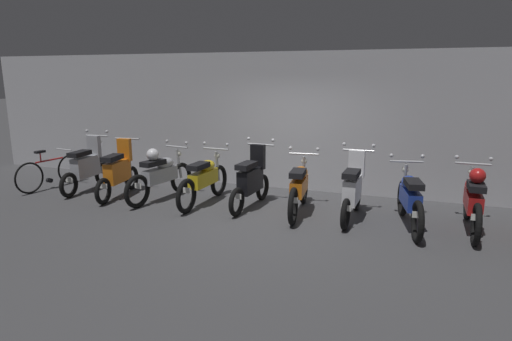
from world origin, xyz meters
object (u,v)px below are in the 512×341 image
(motorbike_slot_1, at_px, (118,172))
(motorbike_slot_6, at_px, (353,190))
(motorbike_slot_0, at_px, (87,167))
(motorbike_slot_4, at_px, (251,180))
(bicycle, at_px, (51,172))
(motorbike_slot_7, at_px, (410,199))
(motorbike_slot_8, at_px, (473,200))
(motorbike_slot_3, at_px, (204,179))
(motorbike_slot_5, at_px, (299,187))
(motorbike_slot_2, at_px, (161,174))

(motorbike_slot_1, relative_size, motorbike_slot_6, 1.00)
(motorbike_slot_0, distance_m, motorbike_slot_4, 3.83)
(bicycle, bearing_deg, motorbike_slot_7, -0.19)
(motorbike_slot_8, relative_size, bicycle, 1.14)
(motorbike_slot_3, height_order, motorbike_slot_7, same)
(motorbike_slot_5, bearing_deg, motorbike_slot_0, 179.80)
(motorbike_slot_0, height_order, bicycle, motorbike_slot_0)
(motorbike_slot_0, relative_size, motorbike_slot_3, 0.86)
(motorbike_slot_2, height_order, motorbike_slot_7, same)
(motorbike_slot_6, bearing_deg, motorbike_slot_0, 179.71)
(motorbike_slot_6, bearing_deg, bicycle, -179.14)
(motorbike_slot_3, bearing_deg, motorbike_slot_0, 178.95)
(motorbike_slot_6, bearing_deg, motorbike_slot_7, -7.53)
(motorbike_slot_7, bearing_deg, motorbike_slot_0, 178.68)
(motorbike_slot_4, bearing_deg, motorbike_slot_2, -176.35)
(motorbike_slot_5, bearing_deg, motorbike_slot_8, 0.16)
(motorbike_slot_1, bearing_deg, motorbike_slot_7, 0.18)
(motorbike_slot_5, relative_size, motorbike_slot_7, 1.01)
(motorbike_slot_5, xyz_separation_m, motorbike_slot_6, (0.96, -0.01, 0.04))
(motorbike_slot_2, xyz_separation_m, bicycle, (-2.82, -0.03, -0.17))
(motorbike_slot_0, height_order, motorbike_slot_7, motorbike_slot_0)
(motorbike_slot_4, xyz_separation_m, motorbike_slot_7, (2.86, -0.18, -0.04))
(motorbike_slot_8, distance_m, bicycle, 8.56)
(motorbike_slot_4, height_order, motorbike_slot_5, motorbike_slot_4)
(motorbike_slot_2, bearing_deg, motorbike_slot_5, 1.64)
(motorbike_slot_1, xyz_separation_m, motorbike_slot_4, (2.88, 0.20, 0.00))
(motorbike_slot_6, bearing_deg, motorbike_slot_5, 179.29)
(motorbike_slot_3, relative_size, motorbike_slot_4, 1.16)
(motorbike_slot_2, distance_m, motorbike_slot_6, 3.82)
(motorbike_slot_2, height_order, motorbike_slot_6, motorbike_slot_6)
(motorbike_slot_2, height_order, bicycle, motorbike_slot_2)
(motorbike_slot_5, xyz_separation_m, motorbike_slot_8, (2.87, 0.01, 0.04))
(motorbike_slot_4, xyz_separation_m, motorbike_slot_6, (1.91, -0.05, 0.00))
(motorbike_slot_2, distance_m, bicycle, 2.83)
(motorbike_slot_0, distance_m, motorbike_slot_3, 2.87)
(motorbike_slot_4, height_order, motorbike_slot_7, motorbike_slot_4)
(motorbike_slot_1, bearing_deg, bicycle, 178.66)
(motorbike_slot_2, xyz_separation_m, motorbike_slot_8, (5.73, 0.09, 0.00))
(motorbike_slot_7, xyz_separation_m, motorbike_slot_8, (0.96, 0.15, 0.04))
(motorbike_slot_6, relative_size, bicycle, 0.98)
(motorbike_slot_2, bearing_deg, motorbike_slot_0, 177.05)
(motorbike_slot_8, bearing_deg, bicycle, -179.20)
(motorbike_slot_5, height_order, motorbike_slot_8, same)
(motorbike_slot_2, bearing_deg, bicycle, -179.40)
(motorbike_slot_3, height_order, bicycle, motorbike_slot_3)
(motorbike_slot_7, distance_m, bicycle, 7.60)
(motorbike_slot_8, bearing_deg, motorbike_slot_5, -179.84)
(motorbike_slot_4, distance_m, motorbike_slot_8, 3.82)
(motorbike_slot_6, bearing_deg, motorbike_slot_2, -178.95)
(motorbike_slot_1, xyz_separation_m, motorbike_slot_6, (4.79, 0.14, 0.00))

